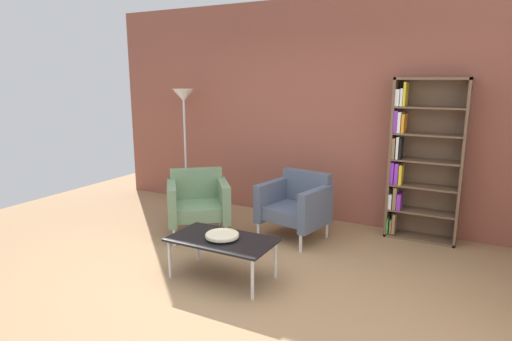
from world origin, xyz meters
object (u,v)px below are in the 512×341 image
object	(u,v)px
coffee_table_low	(222,242)
decorative_bowl	(222,235)
floor_lamp_torchiere	(184,109)
armchair_near_window	(296,204)
bookshelf_tall	(420,160)
armchair_by_bookshelf	(198,201)

from	to	relation	value
coffee_table_low	decorative_bowl	distance (m)	0.07
decorative_bowl	floor_lamp_torchiere	size ratio (longest dim) A/B	0.18
coffee_table_low	armchair_near_window	world-z (taller)	armchair_near_window
armchair_near_window	floor_lamp_torchiere	distance (m)	2.29
bookshelf_tall	coffee_table_low	bearing A→B (deg)	-126.05
coffee_table_low	armchair_by_bookshelf	distance (m)	1.27
armchair_near_window	floor_lamp_torchiere	size ratio (longest dim) A/B	0.47
armchair_near_window	armchair_by_bookshelf	bearing A→B (deg)	-146.46
coffee_table_low	armchair_by_bookshelf	bearing A→B (deg)	135.66
coffee_table_low	decorative_bowl	size ratio (longest dim) A/B	3.12
bookshelf_tall	armchair_near_window	world-z (taller)	bookshelf_tall
coffee_table_low	floor_lamp_torchiere	bearing A→B (deg)	134.31
bookshelf_tall	decorative_bowl	bearing A→B (deg)	-126.05
coffee_table_low	armchair_near_window	size ratio (longest dim) A/B	1.21
armchair_near_window	decorative_bowl	bearing A→B (deg)	-87.25
bookshelf_tall	floor_lamp_torchiere	bearing A→B (deg)	-176.82
bookshelf_tall	decorative_bowl	world-z (taller)	bookshelf_tall
floor_lamp_torchiere	armchair_by_bookshelf	bearing A→B (deg)	-47.02
decorative_bowl	armchair_near_window	world-z (taller)	armchair_near_window
bookshelf_tall	armchair_near_window	distance (m)	1.53
decorative_bowl	armchair_near_window	distance (m)	1.36
armchair_near_window	bookshelf_tall	bearing A→B (deg)	38.83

